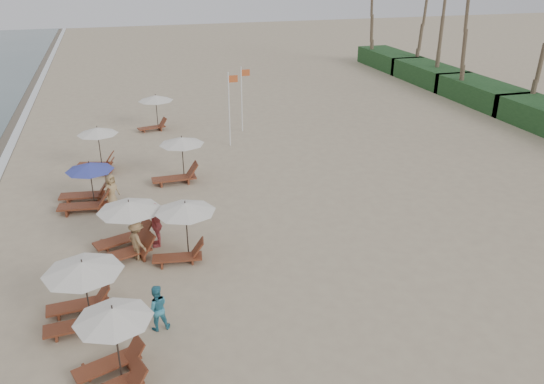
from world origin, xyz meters
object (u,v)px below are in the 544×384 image
object	(u,v)px
lounger_station_4	(85,187)
lounger_station_5	(96,150)
beachgoer_mid_a	(157,308)
lounger_station_1	(109,348)
lounger_station_2	(79,290)
lounger_station_3	(124,228)
inland_station_0	(182,224)
inland_station_1	(178,157)
beachgoer_far_a	(156,224)
beachgoer_mid_b	(137,241)
flag_pole_near	(230,106)
inland_station_2	(154,107)
beachgoer_far_b	(111,191)

from	to	relation	value
lounger_station_4	lounger_station_5	bearing A→B (deg)	83.76
beachgoer_mid_a	lounger_station_1	bearing A→B (deg)	52.79
lounger_station_2	lounger_station_3	bearing A→B (deg)	69.55
lounger_station_4	inland_station_0	world-z (taller)	inland_station_0
lounger_station_3	inland_station_1	world-z (taller)	inland_station_1
inland_station_1	beachgoer_far_a	xyz separation A→B (m)	(-1.66, -6.31, -0.37)
lounger_station_1	beachgoer_mid_b	distance (m)	6.49
lounger_station_1	flag_pole_near	xyz separation A→B (m)	(7.21, 18.36, 1.27)
inland_station_1	flag_pole_near	xyz separation A→B (m)	(3.70, 4.79, 1.15)
lounger_station_1	beachgoer_far_a	world-z (taller)	lounger_station_1
inland_station_2	flag_pole_near	bearing A→B (deg)	-48.47
lounger_station_4	inland_station_1	bearing A→B (deg)	21.86
lounger_station_3	inland_station_2	xyz separation A→B (m)	(2.56, 15.86, 0.45)
lounger_station_2	beachgoer_far_b	size ratio (longest dim) A/B	1.66
beachgoer_far_b	flag_pole_near	size ratio (longest dim) A/B	0.36
inland_station_2	beachgoer_mid_b	bearing A→B (deg)	-97.42
lounger_station_5	beachgoer_mid_a	world-z (taller)	lounger_station_5
inland_station_0	lounger_station_5	bearing A→B (deg)	106.83
inland_station_1	beachgoer_far_b	xyz separation A→B (m)	(-3.27, -2.19, -0.48)
lounger_station_1	beachgoer_mid_a	distance (m)	2.46
lounger_station_5	flag_pole_near	world-z (taller)	flag_pole_near
lounger_station_2	beachgoer_far_a	distance (m)	5.02
beachgoer_mid_a	lounger_station_3	bearing A→B (deg)	-85.15
inland_station_0	beachgoer_far_b	xyz separation A→B (m)	(-2.46, 5.48, -0.66)
lounger_station_1	beachgoer_far_a	size ratio (longest dim) A/B	1.32
lounger_station_2	inland_station_1	bearing A→B (deg)	67.62
beachgoer_mid_a	beachgoer_far_a	bearing A→B (deg)	-98.53
lounger_station_1	inland_station_0	size ratio (longest dim) A/B	0.92
lounger_station_3	beachgoer_far_a	xyz separation A→B (m)	(1.20, 0.25, -0.14)
inland_station_1	beachgoer_mid_a	world-z (taller)	inland_station_1
inland_station_1	beachgoer_far_a	bearing A→B (deg)	-104.74
inland_station_0	beachgoer_far_b	distance (m)	6.04
inland_station_1	inland_station_2	world-z (taller)	same
lounger_station_3	inland_station_1	size ratio (longest dim) A/B	0.99
lounger_station_3	beachgoer_mid_a	xyz separation A→B (m)	(0.71, -5.00, -0.29)
inland_station_1	beachgoer_mid_b	world-z (taller)	inland_station_1
lounger_station_4	inland_station_0	distance (m)	6.92
lounger_station_4	beachgoer_mid_b	size ratio (longest dim) A/B	1.77
lounger_station_1	lounger_station_5	world-z (taller)	lounger_station_5
inland_station_0	beachgoer_mid_b	distance (m)	1.84
flag_pole_near	inland_station_2	bearing A→B (deg)	131.53
inland_station_0	flag_pole_near	distance (m)	13.28
inland_station_1	lounger_station_1	bearing A→B (deg)	-104.51
inland_station_0	beachgoer_mid_a	size ratio (longest dim) A/B	1.73
inland_station_0	flag_pole_near	world-z (taller)	flag_pole_near
lounger_station_2	beachgoer_mid_b	size ratio (longest dim) A/B	1.72
lounger_station_1	beachgoer_far_b	xyz separation A→B (m)	(0.24, 11.39, -0.37)
beachgoer_far_a	beachgoer_far_b	bearing A→B (deg)	-155.64
beachgoer_mid_a	beachgoer_far_b	distance (m)	9.44
lounger_station_4	lounger_station_5	world-z (taller)	lounger_station_5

